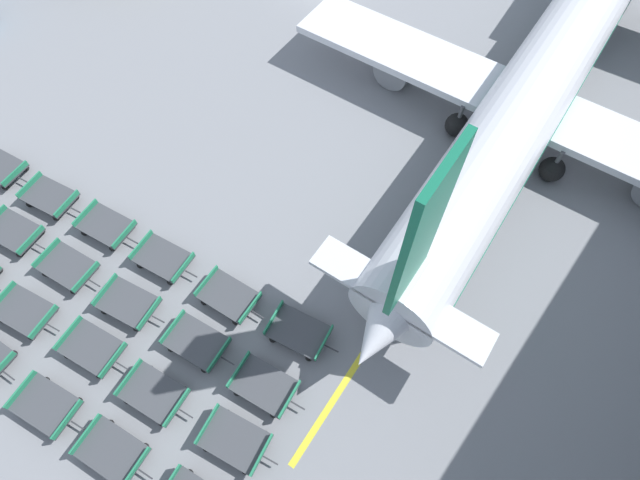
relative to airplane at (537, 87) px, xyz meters
The scene contains 19 objects.
airplane is the anchor object (origin of this frame).
baggage_dolly_row_near_col_d 28.85m from the airplane, 106.27° to the right, with size 3.52×2.26×0.92m.
baggage_dolly_row_near_col_e 27.47m from the airplane, 99.27° to the right, with size 3.51×2.20×0.92m.
baggage_dolly_row_mid_a_col_c 28.59m from the airplane, 115.88° to the right, with size 3.52×2.29×0.92m.
baggage_dolly_row_mid_a_col_d 26.30m from the airplane, 109.04° to the right, with size 3.51×2.25×0.92m.
baggage_dolly_row_mid_a_col_e 24.96m from the airplane, 101.26° to the right, with size 3.51×2.21×0.92m.
baggage_dolly_row_mid_a_col_f 23.67m from the airplane, 91.98° to the right, with size 3.52×2.30×0.92m.
baggage_dolly_row_mid_b_col_b 28.77m from the airplane, 125.33° to the right, with size 3.51×2.25×0.92m.
baggage_dolly_row_mid_b_col_c 26.34m from the airplane, 119.15° to the right, with size 3.50×2.18×0.92m.
baggage_dolly_row_mid_b_col_d 24.15m from the airplane, 111.87° to the right, with size 3.52×2.30×0.92m.
baggage_dolly_row_mid_b_col_e 22.31m from the airplane, 103.20° to the right, with size 3.51×2.18×0.92m.
baggage_dolly_row_mid_b_col_f 21.29m from the airplane, 93.69° to the right, with size 3.51×2.21×0.92m.
baggage_dolly_row_far_col_a 29.94m from the airplane, 134.12° to the right, with size 3.51×2.20×0.92m.
baggage_dolly_row_far_col_b 27.03m from the airplane, 129.04° to the right, with size 3.52×2.27×0.92m.
baggage_dolly_row_far_col_c 24.23m from the airplane, 123.12° to the right, with size 3.51×2.21×0.92m.
baggage_dolly_row_far_col_d 21.93m from the airplane, 115.76° to the right, with size 3.51×2.22×0.92m.
baggage_dolly_row_far_col_e 19.97m from the airplane, 106.12° to the right, with size 3.49×2.09×0.92m.
baggage_dolly_row_far_col_f 18.54m from the airplane, 95.51° to the right, with size 3.52×2.29×0.92m.
stand_guidance_stripe 8.36m from the airplane, 87.82° to the right, with size 2.89×30.04×0.01m.
Camera 1 is at (20.73, -26.57, 22.54)m, focal length 28.00 mm.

